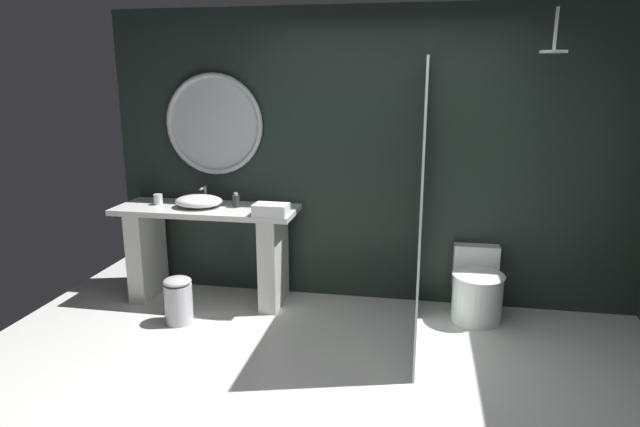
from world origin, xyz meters
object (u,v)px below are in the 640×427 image
object	(u,v)px
folded_hand_towel	(271,210)
vessel_sink	(199,201)
tumbler_cup	(158,199)
toilet	(477,288)
round_wall_mirror	(214,124)
waste_bin	(178,300)
rain_shower_head	(554,48)
soap_dispenser	(236,201)

from	to	relation	value
folded_hand_towel	vessel_sink	bearing A→B (deg)	166.31
tumbler_cup	toilet	xyz separation A→B (m)	(2.85, 0.04, -0.67)
tumbler_cup	folded_hand_towel	bearing A→B (deg)	-10.43
round_wall_mirror	toilet	size ratio (longest dim) A/B	1.48
tumbler_cup	folded_hand_towel	world-z (taller)	folded_hand_towel
vessel_sink	folded_hand_towel	distance (m)	0.73
folded_hand_towel	waste_bin	bearing A→B (deg)	-154.71
vessel_sink	rain_shower_head	bearing A→B (deg)	-0.25
tumbler_cup	folded_hand_towel	distance (m)	1.14
soap_dispenser	rain_shower_head	xyz separation A→B (m)	(2.53, -0.07, 1.28)
tumbler_cup	rain_shower_head	bearing A→B (deg)	-0.78
round_wall_mirror	waste_bin	world-z (taller)	round_wall_mirror
vessel_sink	tumbler_cup	size ratio (longest dim) A/B	4.46
round_wall_mirror	folded_hand_towel	distance (m)	1.04
waste_bin	folded_hand_towel	size ratio (longest dim) A/B	1.41
waste_bin	soap_dispenser	bearing A→B (deg)	59.75
vessel_sink	toilet	bearing A→B (deg)	1.68
vessel_sink	soap_dispenser	size ratio (longest dim) A/B	3.24
vessel_sink	waste_bin	xyz separation A→B (m)	(-0.01, -0.51, -0.73)
tumbler_cup	soap_dispenser	bearing A→B (deg)	1.96
soap_dispenser	toilet	bearing A→B (deg)	0.39
folded_hand_towel	tumbler_cup	bearing A→B (deg)	169.57
tumbler_cup	folded_hand_towel	xyz separation A→B (m)	(1.12, -0.21, 0.00)
round_wall_mirror	toilet	xyz separation A→B (m)	(2.38, -0.22, -1.33)
rain_shower_head	waste_bin	xyz separation A→B (m)	(-2.87, -0.50, -2.01)
soap_dispenser	waste_bin	world-z (taller)	soap_dispenser
tumbler_cup	soap_dispenser	size ratio (longest dim) A/B	0.73
rain_shower_head	folded_hand_towel	world-z (taller)	rain_shower_head
tumbler_cup	rain_shower_head	distance (m)	3.51
soap_dispenser	rain_shower_head	world-z (taller)	rain_shower_head
tumbler_cup	soap_dispenser	world-z (taller)	soap_dispenser
soap_dispenser	toilet	world-z (taller)	soap_dispenser
rain_shower_head	toilet	distance (m)	2.00
vessel_sink	soap_dispenser	world-z (taller)	vessel_sink
vessel_sink	toilet	world-z (taller)	vessel_sink
soap_dispenser	vessel_sink	bearing A→B (deg)	-170.06
toilet	waste_bin	size ratio (longest dim) A/B	1.55
soap_dispenser	round_wall_mirror	xyz separation A→B (m)	(-0.27, 0.23, 0.65)
tumbler_cup	waste_bin	xyz separation A→B (m)	(0.40, -0.55, -0.72)
round_wall_mirror	toilet	distance (m)	2.74
vessel_sink	rain_shower_head	world-z (taller)	rain_shower_head
rain_shower_head	waste_bin	size ratio (longest dim) A/B	0.81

